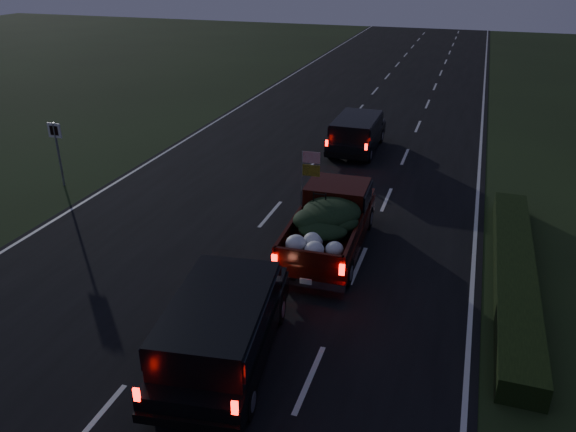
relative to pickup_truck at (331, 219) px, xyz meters
The scene contains 7 objects.
ground 4.25m from the pickup_truck, 128.17° to the right, with size 120.00×120.00×0.00m, color black.
road_asphalt 4.25m from the pickup_truck, 128.17° to the right, with size 14.00×120.00×0.02m, color black.
hedge_row 5.30m from the pickup_truck, ahead, with size 1.00×10.00×0.60m, color black.
route_sign 11.21m from the pickup_truck, behind, with size 0.55×0.08×2.50m.
pickup_truck is the anchor object (origin of this frame).
lead_suv 9.46m from the pickup_truck, 97.25° to the left, with size 1.86×4.47×1.28m.
rear_suv 5.90m from the pickup_truck, 98.81° to the right, with size 2.71×5.07×1.39m.
Camera 1 is at (6.07, -11.43, 8.18)m, focal length 35.00 mm.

